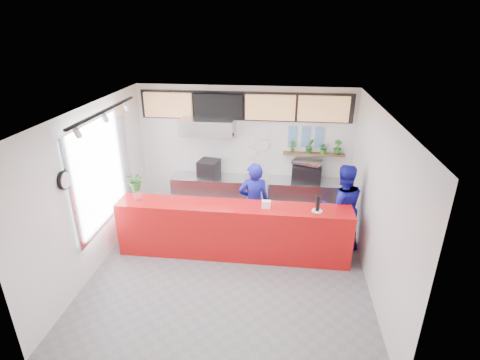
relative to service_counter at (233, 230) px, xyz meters
The scene contains 46 objects.
floor 0.68m from the service_counter, 90.00° to the right, with size 5.00×5.00×0.00m, color slate.
ceiling 2.48m from the service_counter, 90.00° to the right, with size 5.00×5.00×0.00m, color silver.
wall_back 2.30m from the service_counter, 90.00° to the left, with size 5.00×5.00×0.00m, color white.
wall_left 2.70m from the service_counter, behind, with size 5.00×5.00×0.00m, color white.
wall_right 2.70m from the service_counter, ahead, with size 5.00×5.00×0.00m, color white.
service_counter is the anchor object (origin of this frame).
cream_band 2.93m from the service_counter, 90.00° to the left, with size 5.00×0.02×0.80m, color beige.
prep_bench 1.97m from the service_counter, 113.96° to the left, with size 1.80×0.60×0.90m, color #B2B5BA.
panini_oven 2.05m from the service_counter, 114.50° to the left, with size 0.45×0.45×0.41m, color black.
extraction_hood 2.50m from the service_counter, 114.57° to the left, with size 1.20×0.70×0.35m, color #B2B5BA.
hood_lip 2.38m from the service_counter, 114.57° to the left, with size 1.20×0.70×0.08m, color #B2B5BA.
right_bench 2.35m from the service_counter, 50.19° to the left, with size 1.80×0.60×0.90m, color #B2B5BA.
espresso_machine 2.38m from the service_counter, 51.04° to the left, with size 0.65×0.47×0.42m, color black.
espresso_tray 2.46m from the service_counter, 51.04° to the left, with size 0.63×0.44×0.06m, color silver.
herb_shelf 2.73m from the service_counter, 51.34° to the left, with size 1.40×0.18×0.04m, color brown.
menu_board_far_left 3.31m from the service_counter, 131.47° to the left, with size 1.10×0.10×0.55m, color tan.
menu_board_mid_left 2.88m from the service_counter, 106.59° to the left, with size 1.10×0.10×0.55m, color black.
menu_board_mid_right 2.87m from the service_counter, 73.94° to the left, with size 1.10×0.10×0.55m, color tan.
menu_board_far_right 3.30m from the service_counter, 48.86° to the left, with size 1.10×0.10×0.55m, color tan.
soffit 2.87m from the service_counter, 90.00° to the left, with size 4.80×0.04×0.65m, color black.
window_pane 2.73m from the service_counter, behind, with size 0.04×2.20×1.90m, color silver.
window_frame 2.71m from the service_counter, behind, with size 0.03×2.30×2.00m, color #B2B5BA.
wall_clock_rim 3.16m from the service_counter, 152.15° to the right, with size 0.30×0.30×0.05m, color black.
wall_clock_face 3.14m from the service_counter, 151.85° to the right, with size 0.26×0.26×0.02m, color white.
track_rail 3.21m from the service_counter, 169.22° to the right, with size 0.05×2.40×0.04m, color black.
dec_plate_a 2.40m from the service_counter, 85.86° to the left, with size 0.24×0.24×0.03m, color silver.
dec_plate_b 2.39m from the service_counter, 77.74° to the left, with size 0.24×0.24×0.03m, color silver.
dec_plate_c 2.26m from the service_counter, 85.86° to the left, with size 0.24×0.24×0.03m, color silver.
dec_plate_d 2.52m from the service_counter, 76.42° to the left, with size 0.24×0.24×0.03m, color silver.
photo_frame_a 2.76m from the service_counter, 62.13° to the left, with size 0.20×0.02×0.25m, color #598CBF.
photo_frame_b 2.90m from the service_counter, 56.06° to the left, with size 0.20×0.02×0.25m, color #598CBF.
photo_frame_c 3.05m from the service_counter, 50.74° to the left, with size 0.20×0.02×0.25m, color #598CBF.
photo_frame_d 2.64m from the service_counter, 62.13° to the left, with size 0.20×0.02×0.25m, color #598CBF.
photo_frame_e 2.78m from the service_counter, 56.06° to the left, with size 0.20×0.02×0.25m, color #598CBF.
photo_frame_f 2.94m from the service_counter, 50.74° to the left, with size 0.20×0.02×0.25m, color #598CBF.
staff_center 0.78m from the service_counter, 61.02° to the left, with size 0.63×0.42×1.73m, color #161799.
staff_right 2.21m from the service_counter, 14.90° to the left, with size 0.88×0.68×1.81m, color #161799.
herb_a 2.55m from the service_counter, 60.92° to the left, with size 0.15×0.10×0.29m, color #2C6F26.
herb_b 2.75m from the service_counter, 53.10° to the left, with size 0.19×0.15×0.34m, color #2C6F26.
herb_c 2.92m from the service_counter, 47.65° to the left, with size 0.24×0.21×0.27m, color #2C6F26.
herb_d 3.13m from the service_counter, 43.31° to the left, with size 0.18×0.16×0.33m, color #2C6F26.
glass_vase 1.97m from the service_counter, behind, with size 0.16×0.16×0.20m, color white.
basil_vase 2.10m from the service_counter, behind, with size 0.34×0.30×0.38m, color #2C6F26.
napkin_holder 0.89m from the service_counter, ahead, with size 0.16×0.10×0.14m, color white.
white_plate 1.67m from the service_counter, ahead, with size 0.19×0.19×0.01m, color white.
pepper_mill 1.72m from the service_counter, ahead, with size 0.07×0.07×0.29m, color black.
Camera 1 is at (0.88, -5.86, 4.35)m, focal length 28.00 mm.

